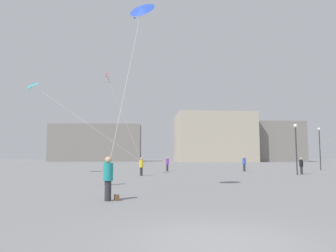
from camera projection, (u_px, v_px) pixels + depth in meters
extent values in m
plane|color=slate|center=(218.00, 240.00, 6.69)|extent=(300.00, 300.00, 0.00)
cylinder|color=#2D2D33|center=(108.00, 191.00, 12.55)|extent=(0.27, 0.27, 0.83)
cylinder|color=teal|center=(108.00, 172.00, 12.62)|extent=(0.40, 0.40, 0.72)
sphere|color=tan|center=(109.00, 160.00, 12.67)|extent=(0.27, 0.27, 0.27)
cylinder|color=#2D2D33|center=(141.00, 172.00, 27.98)|extent=(0.25, 0.25, 0.77)
cylinder|color=yellow|center=(141.00, 164.00, 28.05)|extent=(0.37, 0.37, 0.67)
sphere|color=tan|center=(141.00, 159.00, 28.09)|extent=(0.25, 0.25, 0.25)
cylinder|color=#2D2D33|center=(301.00, 170.00, 30.39)|extent=(0.24, 0.24, 0.75)
cylinder|color=black|center=(301.00, 163.00, 30.46)|extent=(0.36, 0.36, 0.65)
sphere|color=tan|center=(301.00, 159.00, 30.50)|extent=(0.24, 0.24, 0.24)
cylinder|color=#2D2D33|center=(244.00, 168.00, 35.66)|extent=(0.27, 0.27, 0.81)
cylinder|color=#3351B7|center=(244.00, 161.00, 35.73)|extent=(0.39, 0.39, 0.71)
sphere|color=tan|center=(244.00, 157.00, 35.78)|extent=(0.27, 0.27, 0.27)
cylinder|color=#2D2D33|center=(107.00, 179.00, 19.12)|extent=(0.26, 0.26, 0.80)
cylinder|color=#388C47|center=(107.00, 167.00, 19.19)|extent=(0.38, 0.38, 0.69)
sphere|color=tan|center=(107.00, 159.00, 19.24)|extent=(0.26, 0.26, 0.26)
cylinder|color=#2D2D33|center=(167.00, 168.00, 36.08)|extent=(0.25, 0.25, 0.77)
cylinder|color=purple|center=(167.00, 162.00, 36.15)|extent=(0.37, 0.37, 0.67)
sphere|color=tan|center=(167.00, 158.00, 36.20)|extent=(0.25, 0.25, 0.25)
cone|color=blue|center=(142.00, 8.00, 16.16)|extent=(1.67, 1.47, 1.18)
sphere|color=blue|center=(139.00, 12.00, 16.06)|extent=(0.10, 0.10, 0.10)
sphere|color=blue|center=(137.00, 15.00, 15.96)|extent=(0.10, 0.10, 0.10)
sphere|color=blue|center=(135.00, 18.00, 15.87)|extent=(0.10, 0.10, 0.10)
cylinder|color=silver|center=(127.00, 79.00, 14.40)|extent=(1.25, 2.69, 8.34)
pyramid|color=#1EB2C6|center=(33.00, 85.00, 30.97)|extent=(1.67, 1.61, 0.64)
sphere|color=#1EB2C6|center=(32.00, 87.00, 30.83)|extent=(0.10, 0.10, 0.10)
sphere|color=#1EB2C6|center=(30.00, 89.00, 30.68)|extent=(0.10, 0.10, 0.10)
sphere|color=#1EB2C6|center=(29.00, 90.00, 30.53)|extent=(0.10, 0.10, 0.10)
cylinder|color=silver|center=(84.00, 121.00, 29.52)|extent=(11.20, 2.79, 7.70)
cylinder|color=silver|center=(335.00, 137.00, 24.28)|extent=(0.73, 12.83, 4.07)
cone|color=red|center=(107.00, 74.00, 28.56)|extent=(0.78, 0.99, 0.79)
sphere|color=red|center=(108.00, 77.00, 28.66)|extent=(0.10, 0.10, 0.10)
sphere|color=red|center=(109.00, 79.00, 28.76)|extent=(0.10, 0.10, 0.10)
sphere|color=red|center=(109.00, 82.00, 28.86)|extent=(0.10, 0.10, 0.10)
cylinder|color=silver|center=(124.00, 118.00, 28.31)|extent=(3.34, 0.13, 8.15)
cube|color=gray|center=(96.00, 143.00, 96.28)|extent=(27.94, 9.38, 11.52)
cube|color=#B2A893|center=(213.00, 138.00, 92.06)|extent=(22.67, 18.42, 14.19)
cube|color=gray|center=(270.00, 142.00, 93.78)|extent=(18.25, 11.00, 12.01)
cylinder|color=#2D2D30|center=(320.00, 150.00, 38.64)|extent=(0.12, 0.12, 5.06)
sphere|color=#EAE5C6|center=(319.00, 129.00, 38.90)|extent=(0.36, 0.36, 0.36)
cylinder|color=#2D2D30|center=(296.00, 151.00, 29.33)|extent=(0.12, 0.12, 4.58)
sphere|color=#EAE5C6|center=(295.00, 126.00, 29.56)|extent=(0.36, 0.36, 0.36)
cube|color=brown|center=(117.00, 198.00, 12.64)|extent=(0.25, 0.35, 0.24)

